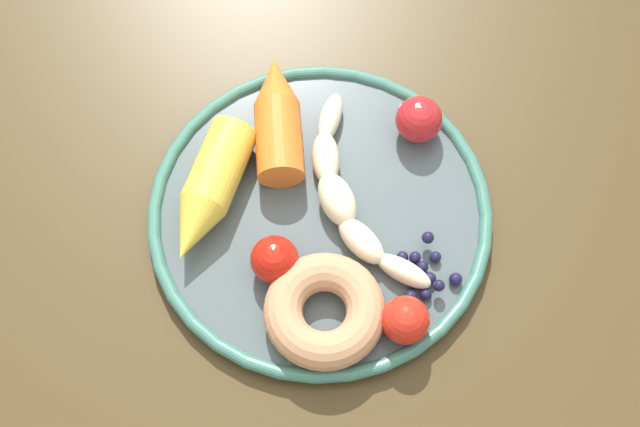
% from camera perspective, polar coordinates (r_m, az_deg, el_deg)
% --- Properties ---
extents(ground_plane, '(6.00, 6.00, 0.00)m').
position_cam_1_polar(ground_plane, '(1.56, 0.08, -9.60)').
color(ground_plane, '#404143').
extents(dining_table, '(1.01, 0.79, 0.75)m').
position_cam_1_polar(dining_table, '(0.95, 0.12, 0.29)').
color(dining_table, '#433319').
rests_on(dining_table, ground_plane).
extents(plate, '(0.31, 0.31, 0.02)m').
position_cam_1_polar(plate, '(0.82, 0.00, -0.08)').
color(plate, '#465457').
rests_on(plate, dining_table).
extents(banana, '(0.22, 0.07, 0.03)m').
position_cam_1_polar(banana, '(0.81, 1.71, 1.02)').
color(banana, beige).
rests_on(banana, plate).
extents(carrot_orange, '(0.13, 0.08, 0.04)m').
position_cam_1_polar(carrot_orange, '(0.84, -2.62, 5.93)').
color(carrot_orange, orange).
rests_on(carrot_orange, plate).
extents(carrot_yellow, '(0.13, 0.12, 0.04)m').
position_cam_1_polar(carrot_yellow, '(0.81, -6.85, 1.31)').
color(carrot_yellow, yellow).
rests_on(carrot_yellow, plate).
extents(donut, '(0.10, 0.10, 0.03)m').
position_cam_1_polar(donut, '(0.77, 0.28, -6.01)').
color(donut, tan).
rests_on(donut, plate).
extents(blueberry_pile, '(0.05, 0.05, 0.02)m').
position_cam_1_polar(blueberry_pile, '(0.80, 6.48, -3.67)').
color(blueberry_pile, '#191638').
rests_on(blueberry_pile, plate).
extents(tomato_near, '(0.04, 0.04, 0.04)m').
position_cam_1_polar(tomato_near, '(0.78, -2.80, -2.84)').
color(tomato_near, red).
rests_on(tomato_near, plate).
extents(tomato_mid, '(0.04, 0.04, 0.04)m').
position_cam_1_polar(tomato_mid, '(0.77, 5.26, -6.53)').
color(tomato_mid, red).
rests_on(tomato_mid, plate).
extents(tomato_far, '(0.04, 0.04, 0.04)m').
position_cam_1_polar(tomato_far, '(0.85, 6.09, 5.75)').
color(tomato_far, red).
rests_on(tomato_far, plate).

